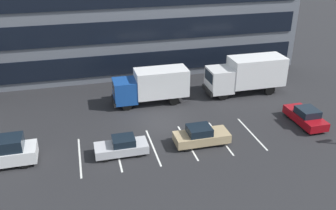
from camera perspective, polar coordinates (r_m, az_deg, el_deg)
ground_plane at (r=31.81m, az=-1.16°, el=-3.13°), size 120.00×120.00×0.00m
lot_markings at (r=29.00m, az=0.39°, el=-6.19°), size 14.14×5.40×0.01m
box_truck_white at (r=38.21m, az=12.20°, el=4.83°), size 8.11×2.69×3.76m
box_truck_blue at (r=35.13m, az=-2.51°, el=3.16°), size 7.28×2.41×3.37m
sedan_maroon at (r=33.82m, az=20.65°, el=-1.67°), size 1.81×4.32×1.55m
sedan_tan at (r=28.87m, az=5.17°, el=-4.79°), size 4.31×1.80×1.54m
suv_white at (r=28.71m, az=-24.31°, el=-6.72°), size 4.67×1.98×2.11m
sedan_silver at (r=27.74m, az=-7.21°, el=-6.42°), size 3.95×1.65×1.42m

